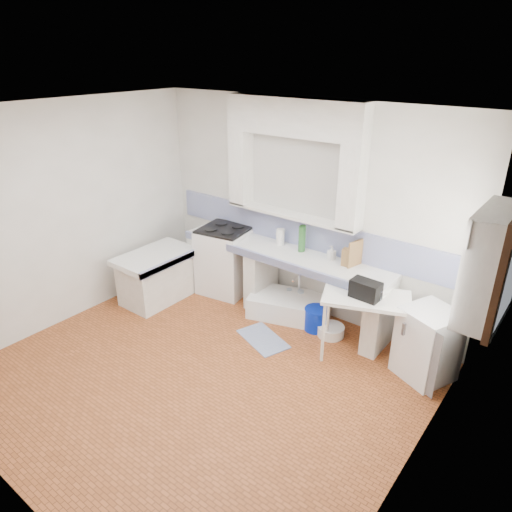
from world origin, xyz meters
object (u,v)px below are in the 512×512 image
Objects in this scene: stove at (225,261)px; fridge at (427,344)px; side_table at (363,327)px; sink at (290,307)px.

fridge is at bearing -12.45° from stove.
sink is at bearing 145.98° from side_table.
side_table is at bearing -147.59° from fridge.
stove is at bearing 151.26° from side_table.
side_table is 0.71m from fridge.
fridge reaches higher than side_table.
side_table is 1.19× the size of fridge.
fridge is at bearing -22.19° from sink.
sink is 1.11× the size of side_table.
stove reaches higher than fridge.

